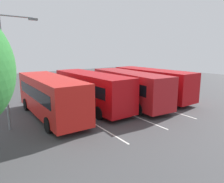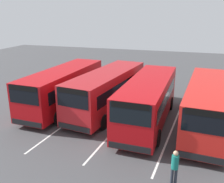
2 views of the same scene
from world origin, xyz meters
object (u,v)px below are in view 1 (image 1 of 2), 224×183
Objects in this scene: bus_center_left at (129,87)px; street_lamp at (8,65)px; pedestrian at (41,90)px; bus_far_left at (152,83)px; bus_center_right at (91,89)px; bus_far_right at (50,95)px.

bus_center_left is 1.33× the size of street_lamp.
pedestrian is at bearing 56.15° from street_lamp.
bus_center_left is at bearing 97.81° from bus_far_left.
pedestrian is (6.20, 2.30, -0.73)m from bus_center_right.
bus_far_left is 13.87m from street_lamp.
bus_far_left is 10.74m from bus_far_right.
bus_center_right is 1.31× the size of street_lamp.
street_lamp reaches higher than bus_center_right.
bus_center_right is at bearing 77.44° from bus_center_left.
bus_center_left and bus_far_right have the same top height.
pedestrian is 9.00m from street_lamp.
pedestrian is at bearing 55.07° from bus_far_left.
pedestrian is at bearing 44.93° from bus_center_left.
bus_far_left is 1.00× the size of bus_far_right.
bus_far_right is at bearing 93.31° from bus_center_right.
bus_far_left and bus_center_left have the same top height.
bus_far_right reaches higher than pedestrian.
bus_center_left is 7.24m from bus_far_right.
street_lamp is (-7.15, 4.43, 3.20)m from pedestrian.
bus_far_right is at bearing 14.02° from street_lamp.
pedestrian is at bearing 22.02° from bus_center_right.
street_lamp is (0.28, 10.09, 2.48)m from bus_center_left.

